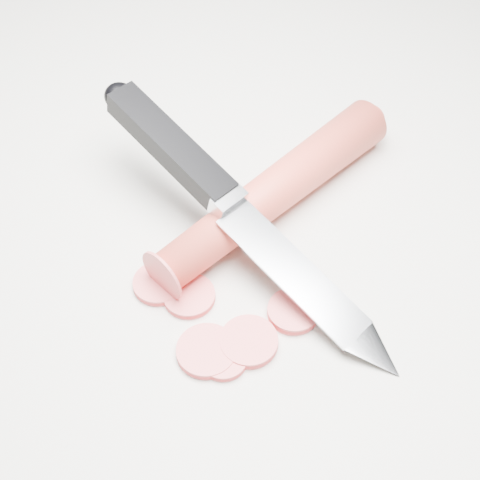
# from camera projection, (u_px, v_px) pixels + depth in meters

# --- Properties ---
(ground) EXTENTS (2.40, 2.40, 0.00)m
(ground) POSITION_uv_depth(u_px,v_px,m) (244.00, 247.00, 0.49)
(ground) COLOR beige
(ground) RESTS_ON ground
(carrot) EXTENTS (0.16, 0.20, 0.03)m
(carrot) POSITION_uv_depth(u_px,v_px,m) (275.00, 191.00, 0.50)
(carrot) COLOR red
(carrot) RESTS_ON ground
(carrot_slice_0) EXTENTS (0.04, 0.04, 0.01)m
(carrot_slice_0) POSITION_uv_depth(u_px,v_px,m) (207.00, 351.00, 0.43)
(carrot_slice_0) COLOR #E25052
(carrot_slice_0) RESTS_ON ground
(carrot_slice_1) EXTENTS (0.03, 0.03, 0.01)m
(carrot_slice_1) POSITION_uv_depth(u_px,v_px,m) (224.00, 359.00, 0.43)
(carrot_slice_1) COLOR #E25052
(carrot_slice_1) RESTS_ON ground
(carrot_slice_2) EXTENTS (0.04, 0.04, 0.01)m
(carrot_slice_2) POSITION_uv_depth(u_px,v_px,m) (159.00, 283.00, 0.47)
(carrot_slice_2) COLOR #E25052
(carrot_slice_2) RESTS_ON ground
(carrot_slice_3) EXTENTS (0.04, 0.04, 0.01)m
(carrot_slice_3) POSITION_uv_depth(u_px,v_px,m) (189.00, 296.00, 0.46)
(carrot_slice_3) COLOR #E25052
(carrot_slice_3) RESTS_ON ground
(carrot_slice_4) EXTENTS (0.04, 0.04, 0.01)m
(carrot_slice_4) POSITION_uv_depth(u_px,v_px,m) (293.00, 311.00, 0.45)
(carrot_slice_4) COLOR #E25052
(carrot_slice_4) RESTS_ON ground
(carrot_slice_5) EXTENTS (0.04, 0.04, 0.01)m
(carrot_slice_5) POSITION_uv_depth(u_px,v_px,m) (249.00, 342.00, 0.44)
(carrot_slice_5) COLOR #E25052
(carrot_slice_5) RESTS_ON ground
(kitchen_knife) EXTENTS (0.25, 0.20, 0.08)m
(kitchen_knife) POSITION_uv_depth(u_px,v_px,m) (244.00, 214.00, 0.46)
(kitchen_knife) COLOR #B5B7BC
(kitchen_knife) RESTS_ON ground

